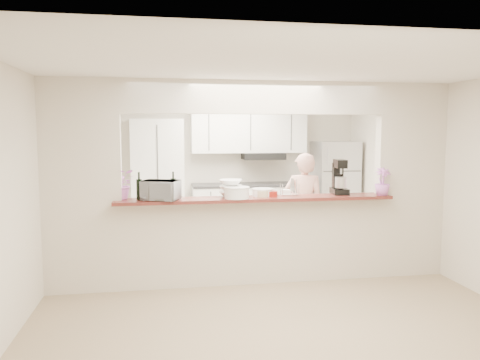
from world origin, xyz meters
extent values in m
plane|color=tan|center=(0.00, 0.00, 0.00)|extent=(6.00, 6.00, 0.00)
cube|color=beige|center=(0.00, 1.55, 0.01)|extent=(5.00, 2.90, 0.01)
cube|color=beige|center=(-2.05, 0.00, 1.25)|extent=(0.90, 0.15, 2.50)
cube|color=beige|center=(2.05, 0.00, 1.25)|extent=(0.90, 0.15, 2.50)
cube|color=beige|center=(0.00, 0.00, 2.30)|extent=(3.20, 0.15, 0.40)
cube|color=beige|center=(0.00, 0.00, 0.53)|extent=(3.20, 0.15, 1.05)
cube|color=maroon|center=(0.00, -0.05, 1.07)|extent=(3.40, 0.38, 0.04)
cube|color=silver|center=(-1.20, 2.70, 1.05)|extent=(0.90, 0.60, 2.10)
cube|color=silver|center=(0.45, 2.70, 0.45)|extent=(2.10, 0.60, 0.90)
cube|color=#2D2E30|center=(0.45, 2.70, 0.92)|extent=(2.10, 0.62, 0.04)
cube|color=silver|center=(0.45, 2.83, 1.88)|extent=(2.10, 0.35, 0.75)
cube|color=black|center=(0.70, 2.72, 1.44)|extent=(0.75, 0.45, 0.12)
cube|color=black|center=(1.20, 2.40, 0.50)|extent=(0.55, 0.02, 0.55)
cube|color=#BDBCC2|center=(2.05, 2.65, 0.85)|extent=(0.75, 0.70, 1.70)
imported|color=pink|center=(-1.60, 0.05, 1.27)|extent=(0.33, 0.28, 0.36)
cylinder|color=black|center=(-1.40, -0.03, 1.21)|extent=(0.07, 0.07, 0.24)
cylinder|color=black|center=(-1.40, -0.03, 1.38)|extent=(0.02, 0.02, 0.08)
cylinder|color=black|center=(-1.00, 0.07, 1.21)|extent=(0.06, 0.06, 0.24)
cylinder|color=black|center=(-1.00, 0.07, 1.37)|extent=(0.02, 0.02, 0.08)
imported|color=#B4B5BA|center=(-1.15, -0.10, 1.21)|extent=(0.49, 0.41, 0.23)
imported|color=white|center=(-0.30, 0.05, 1.19)|extent=(0.35, 0.35, 0.21)
cylinder|color=white|center=(-0.25, -0.11, 1.16)|extent=(0.30, 0.30, 0.13)
cylinder|color=white|center=(-0.25, -0.11, 1.23)|extent=(0.31, 0.31, 0.01)
cylinder|color=white|center=(0.10, 0.03, 1.13)|extent=(0.26, 0.26, 0.09)
cylinder|color=white|center=(0.10, 0.03, 1.18)|extent=(0.27, 0.27, 0.01)
cylinder|color=maroon|center=(0.20, -0.03, 1.12)|extent=(0.15, 0.15, 0.07)
cylinder|color=#C3B589|center=(0.09, -0.03, 1.13)|extent=(0.17, 0.17, 0.08)
cube|color=silver|center=(0.45, 0.05, 1.10)|extent=(0.23, 0.13, 0.01)
cube|color=white|center=(0.45, 0.05, 1.13)|extent=(0.10, 0.10, 0.06)
cube|color=black|center=(1.11, 0.05, 1.13)|extent=(0.22, 0.32, 0.07)
cube|color=black|center=(1.12, 0.16, 1.32)|extent=(0.14, 0.12, 0.32)
cube|color=black|center=(1.11, 0.04, 1.48)|extent=(0.16, 0.27, 0.11)
cylinder|color=#B7B7BC|center=(1.10, -0.01, 1.25)|extent=(0.15, 0.15, 0.14)
imported|color=#C46ECD|center=(1.60, -0.15, 1.26)|extent=(0.20, 0.20, 0.35)
imported|color=#DDA090|center=(0.88, 0.80, 0.79)|extent=(0.66, 0.53, 1.58)
camera|label=1|loc=(-1.14, -5.60, 1.90)|focal=35.00mm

